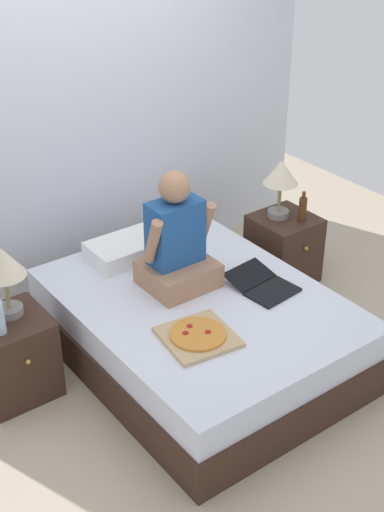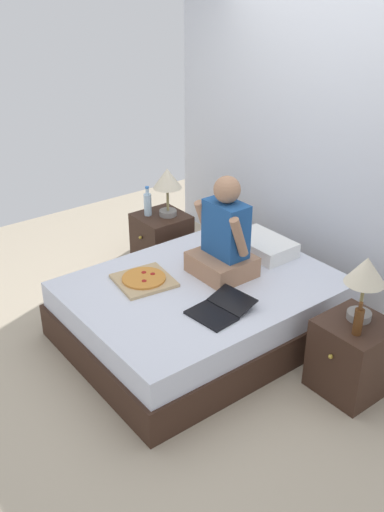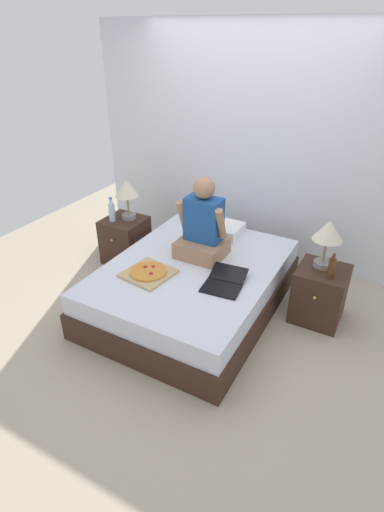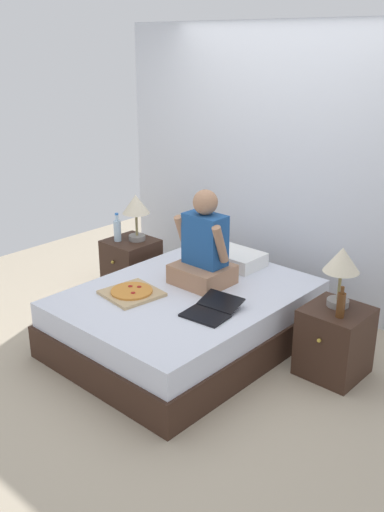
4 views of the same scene
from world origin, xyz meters
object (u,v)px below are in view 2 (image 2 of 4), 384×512
(water_bottle, at_px, (148,204))
(beer_bottle, at_px, (358,321))
(lamp_on_right_nightstand, at_px, (365,275))
(pizza_box, at_px, (144,280))
(nightstand_left, at_px, (162,241))
(lamp_on_left_nightstand, at_px, (167,182))
(laptop, at_px, (218,310))
(nightstand_right, at_px, (352,356))
(bed, at_px, (202,309))
(person_seated, at_px, (224,239))

(water_bottle, bearing_deg, beer_bottle, -0.24)
(lamp_on_right_nightstand, distance_m, pizza_box, 1.61)
(lamp_on_right_nightstand, bearing_deg, pizza_box, -149.60)
(nightstand_left, distance_m, lamp_on_left_nightstand, 0.59)
(nightstand_left, xyz_separation_m, laptop, (1.50, -0.57, 0.22))
(nightstand_left, bearing_deg, lamp_on_right_nightstand, 1.31)
(nightstand_right, bearing_deg, pizza_box, -151.73)
(bed, relative_size, pizza_box, 4.40)
(lamp_on_right_nightstand, xyz_separation_m, pizza_box, (-1.35, -0.79, -0.37))
(lamp_on_left_nightstand, xyz_separation_m, beer_bottle, (2.25, -0.15, -0.23))
(water_bottle, xyz_separation_m, nightstand_right, (2.30, 0.09, -0.37))
(nightstand_left, bearing_deg, pizza_box, -41.48)
(bed, bearing_deg, lamp_on_right_nightstand, 22.64)
(lamp_on_left_nightstand, height_order, nightstand_right, lamp_on_left_nightstand)
(person_seated, distance_m, pizza_box, 0.67)
(lamp_on_left_nightstand, xyz_separation_m, lamp_on_right_nightstand, (2.15, 0.00, 0.00))
(lamp_on_left_nightstand, distance_m, lamp_on_right_nightstand, 2.15)
(lamp_on_left_nightstand, height_order, person_seated, person_seated)
(laptop, bearing_deg, lamp_on_right_nightstand, 42.32)
(bed, xyz_separation_m, person_seated, (-0.02, 0.22, 0.52))
(lamp_on_right_nightstand, relative_size, laptop, 1.01)
(lamp_on_left_nightstand, distance_m, laptop, 1.63)
(nightstand_left, xyz_separation_m, water_bottle, (-0.08, -0.09, 0.37))
(person_seated, bearing_deg, laptop, -43.76)
(bed, height_order, person_seated, person_seated)
(nightstand_left, xyz_separation_m, lamp_on_left_nightstand, (0.04, 0.05, 0.59))
(person_seated, bearing_deg, lamp_on_right_nightstand, 11.83)
(water_bottle, xyz_separation_m, pizza_box, (0.92, -0.65, -0.16))
(water_bottle, distance_m, laptop, 1.66)
(nightstand_right, distance_m, lamp_on_right_nightstand, 0.59)
(pizza_box, bearing_deg, beer_bottle, 23.88)
(nightstand_right, distance_m, laptop, 0.94)
(water_bottle, height_order, lamp_on_right_nightstand, lamp_on_right_nightstand)
(lamp_on_left_nightstand, xyz_separation_m, person_seated, (1.05, -0.23, -0.10))
(lamp_on_right_nightstand, height_order, pizza_box, lamp_on_right_nightstand)
(lamp_on_left_nightstand, distance_m, water_bottle, 0.28)
(laptop, bearing_deg, pizza_box, -165.74)
(lamp_on_left_nightstand, height_order, pizza_box, lamp_on_left_nightstand)
(nightstand_right, bearing_deg, laptop, -141.27)
(pizza_box, bearing_deg, person_seated, 65.63)
(nightstand_right, height_order, beer_bottle, beer_bottle)
(nightstand_right, bearing_deg, person_seated, -170.95)
(water_bottle, distance_m, nightstand_right, 2.33)
(nightstand_left, bearing_deg, beer_bottle, -2.50)
(nightstand_right, bearing_deg, lamp_on_right_nightstand, 120.93)
(bed, height_order, water_bottle, water_bottle)
(nightstand_right, relative_size, beer_bottle, 2.29)
(lamp_on_left_nightstand, height_order, water_bottle, lamp_on_left_nightstand)
(bed, bearing_deg, lamp_on_left_nightstand, 157.17)
(nightstand_left, relative_size, nightstand_right, 1.00)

